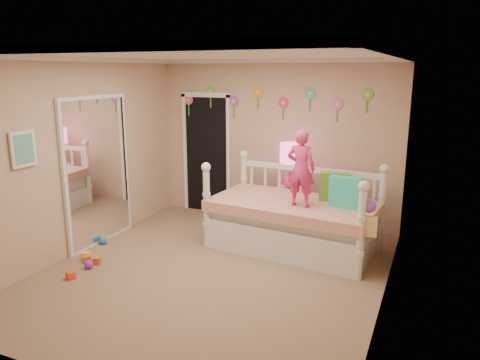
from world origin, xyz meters
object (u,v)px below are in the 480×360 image
at_px(daybed, 293,206).
at_px(table_lamp, 290,158).
at_px(child, 301,168).
at_px(nightstand, 289,209).

bearing_deg(daybed, table_lamp, 117.23).
bearing_deg(child, nightstand, -63.66).
bearing_deg(daybed, child, -47.94).
distance_m(daybed, child, 0.63).
xyz_separation_m(nightstand, table_lamp, (0.00, 0.00, 0.80)).
relative_size(child, nightstand, 1.51).
xyz_separation_m(daybed, child, (0.15, -0.20, 0.58)).
height_order(daybed, nightstand, daybed).
relative_size(child, table_lamp, 1.46).
height_order(daybed, table_lamp, table_lamp).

